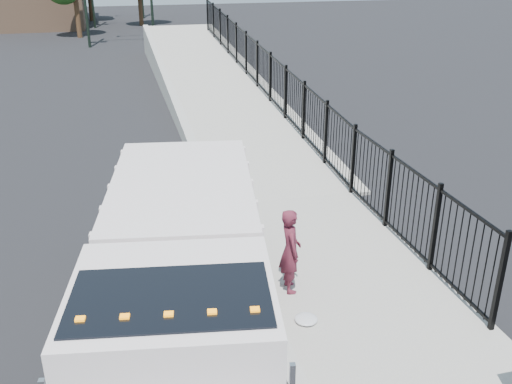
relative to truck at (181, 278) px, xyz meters
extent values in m
plane|color=black|center=(1.50, 1.29, -1.45)|extent=(120.00, 120.00, 0.00)
cube|color=#9E998E|center=(3.43, -0.71, -1.39)|extent=(3.55, 12.00, 0.12)
cube|color=#ADAAA3|center=(1.50, -0.71, -1.37)|extent=(0.30, 12.00, 0.16)
cube|color=#9E998E|center=(3.63, 17.29, -1.45)|extent=(3.95, 24.06, 3.19)
cube|color=black|center=(5.05, 13.29, -0.55)|extent=(0.10, 28.00, 1.80)
cube|color=black|center=(0.06, 0.37, -0.90)|extent=(2.01, 6.80, 0.22)
cube|color=white|center=(-0.29, -1.88, 0.09)|extent=(2.63, 2.51, 1.98)
cube|color=black|center=(-0.33, -2.12, 0.68)|extent=(2.35, 1.60, 0.84)
cube|color=white|center=(0.25, 1.64, 0.09)|extent=(2.98, 4.47, 1.68)
cube|color=silver|center=(0.78, -3.04, 0.53)|extent=(0.07, 0.07, 0.35)
cube|color=orange|center=(-1.26, -2.33, 1.10)|extent=(0.11, 0.09, 0.06)
cube|color=orange|center=(-0.82, -2.39, 1.10)|extent=(0.11, 0.09, 0.06)
cube|color=orange|center=(-0.38, -2.46, 1.10)|extent=(0.11, 0.09, 0.06)
cube|color=orange|center=(0.06, -2.53, 1.10)|extent=(0.11, 0.09, 0.06)
cube|color=orange|center=(0.50, -2.60, 1.10)|extent=(0.11, 0.09, 0.06)
cylinder|color=black|center=(-0.68, 2.39, -0.95)|extent=(0.46, 1.03, 0.99)
cylinder|color=black|center=(1.37, 2.07, -0.95)|extent=(0.46, 1.03, 0.99)
cylinder|color=black|center=(-0.51, 3.47, -0.95)|extent=(0.46, 1.03, 0.99)
cylinder|color=black|center=(1.54, 3.15, -0.95)|extent=(0.46, 1.03, 0.99)
imported|color=#581C2B|center=(2.13, 1.29, -0.51)|extent=(0.43, 0.62, 1.63)
ellipsoid|color=silver|center=(2.11, 0.24, -1.28)|extent=(0.40, 0.40, 0.10)
cylinder|color=#382314|center=(-2.77, 36.91, 0.15)|extent=(0.36, 0.36, 3.20)
cylinder|color=#382314|center=(2.03, 42.80, 0.15)|extent=(0.36, 0.36, 3.20)
cylinder|color=#382314|center=(-2.07, 47.50, 0.15)|extent=(0.36, 0.36, 3.20)
camera|label=1|loc=(-0.70, -7.41, 4.57)|focal=40.00mm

